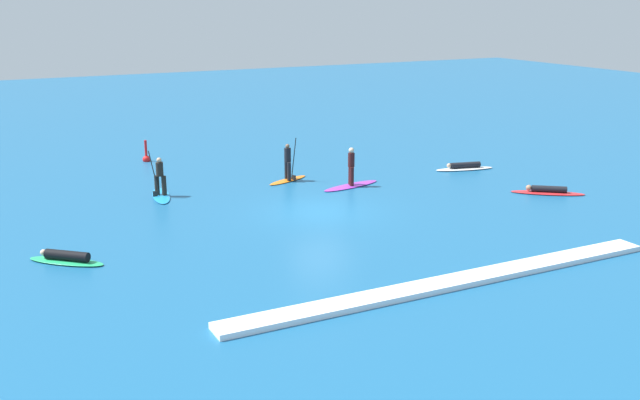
% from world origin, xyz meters
% --- Properties ---
extents(ground_plane, '(120.00, 120.00, 0.00)m').
position_xyz_m(ground_plane, '(0.00, 0.00, 0.00)').
color(ground_plane, '#195684').
rests_on(ground_plane, ground).
extents(surfer_on_red_board, '(3.04, 2.56, 0.37)m').
position_xyz_m(surfer_on_red_board, '(10.49, -2.11, 0.12)').
color(surfer_on_red_board, red).
rests_on(surfer_on_red_board, ground_plane).
extents(surfer_on_blue_board, '(1.26, 2.98, 2.16)m').
position_xyz_m(surfer_on_blue_board, '(-5.23, 5.39, 0.45)').
color(surfer_on_blue_board, '#1E8CD1').
rests_on(surfer_on_blue_board, ground_plane).
extents(surfer_on_white_board, '(3.18, 1.40, 0.39)m').
position_xyz_m(surfer_on_white_board, '(10.13, 3.47, 0.13)').
color(surfer_on_white_board, white).
rests_on(surfer_on_white_board, ground_plane).
extents(surfer_on_purple_board, '(3.35, 1.47, 1.86)m').
position_xyz_m(surfer_on_purple_board, '(3.22, 3.10, 0.46)').
color(surfer_on_purple_board, purple).
rests_on(surfer_on_purple_board, ground_plane).
extents(surfer_on_green_board, '(2.54, 2.37, 0.43)m').
position_xyz_m(surfer_on_green_board, '(-10.36, -1.56, 0.15)').
color(surfer_on_green_board, '#23B266').
rests_on(surfer_on_green_board, ground_plane).
extents(surfer_on_orange_board, '(2.52, 1.52, 2.17)m').
position_xyz_m(surfer_on_orange_board, '(1.04, 5.44, 0.57)').
color(surfer_on_orange_board, orange).
rests_on(surfer_on_orange_board, ground_plane).
extents(marker_buoy, '(0.43, 0.43, 1.26)m').
position_xyz_m(marker_buoy, '(-3.97, 12.93, 0.21)').
color(marker_buoy, red).
rests_on(marker_buoy, ground_plane).
extents(wave_crest, '(15.52, 0.90, 0.18)m').
position_xyz_m(wave_crest, '(0.00, -9.06, 0.09)').
color(wave_crest, white).
rests_on(wave_crest, ground_plane).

